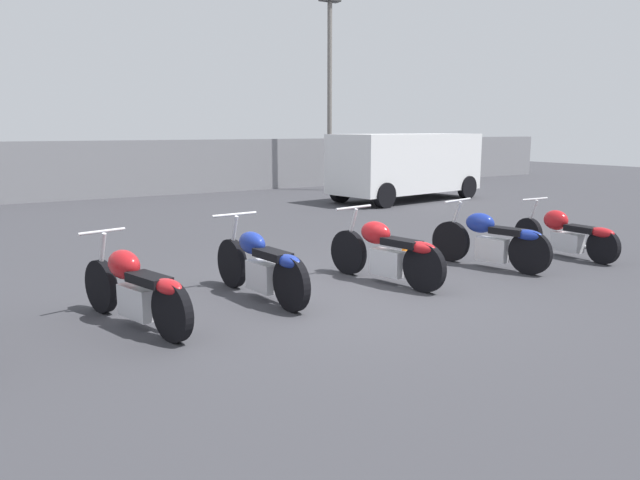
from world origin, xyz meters
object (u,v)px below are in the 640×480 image
object	(u,v)px
motorcycle_slot_4	(491,240)
motorcycle_slot_1	(136,288)
motorcycle_slot_2	(261,265)
parked_van	(406,163)
traffic_cone_near	(405,254)
light_pole_left	(330,76)
motorcycle_slot_3	(386,252)
motorcycle_slot_5	(566,233)

from	to	relation	value
motorcycle_slot_4	motorcycle_slot_1	bearing A→B (deg)	166.62
motorcycle_slot_2	parked_van	distance (m)	11.66
motorcycle_slot_1	motorcycle_slot_4	distance (m)	5.50
parked_van	traffic_cone_near	bearing A→B (deg)	131.68
light_pole_left	traffic_cone_near	distance (m)	13.07
light_pole_left	motorcycle_slot_1	xyz separation A→B (m)	(-10.26, -11.80, -3.51)
motorcycle_slot_1	motorcycle_slot_3	world-z (taller)	motorcycle_slot_3
motorcycle_slot_3	traffic_cone_near	size ratio (longest dim) A/B	4.80
motorcycle_slot_1	motorcycle_slot_2	xyz separation A→B (m)	(1.67, 0.28, 0.01)
motorcycle_slot_3	motorcycle_slot_4	bearing A→B (deg)	-12.92
motorcycle_slot_3	motorcycle_slot_5	world-z (taller)	motorcycle_slot_3
motorcycle_slot_4	motorcycle_slot_5	distance (m)	1.75
light_pole_left	motorcycle_slot_4	xyz separation A→B (m)	(-4.76, -11.82, -3.50)
motorcycle_slot_4	motorcycle_slot_2	bearing A→B (deg)	162.41
motorcycle_slot_1	motorcycle_slot_5	size ratio (longest dim) A/B	1.00
motorcycle_slot_2	motorcycle_slot_4	xyz separation A→B (m)	(3.83, -0.29, 0.00)
light_pole_left	motorcycle_slot_4	distance (m)	13.22
motorcycle_slot_3	light_pole_left	bearing A→B (deg)	50.24
motorcycle_slot_2	traffic_cone_near	distance (m)	2.79
motorcycle_slot_5	parked_van	world-z (taller)	parked_van
motorcycle_slot_4	traffic_cone_near	world-z (taller)	motorcycle_slot_4
motorcycle_slot_2	traffic_cone_near	world-z (taller)	motorcycle_slot_2
motorcycle_slot_5	light_pole_left	bearing A→B (deg)	77.39
motorcycle_slot_1	motorcycle_slot_5	distance (m)	7.25
traffic_cone_near	parked_van	bearing A→B (deg)	49.89
motorcycle_slot_3	parked_van	world-z (taller)	parked_van
light_pole_left	parked_van	bearing A→B (deg)	-87.06
motorcycle_slot_2	motorcycle_slot_5	distance (m)	5.59
light_pole_left	motorcycle_slot_2	bearing A→B (deg)	-126.70
motorcycle_slot_5	traffic_cone_near	bearing A→B (deg)	165.70
motorcycle_slot_3	traffic_cone_near	xyz separation A→B (m)	(0.89, 0.64, -0.23)
light_pole_left	motorcycle_slot_5	distance (m)	12.76
motorcycle_slot_3	motorcycle_slot_4	size ratio (longest dim) A/B	1.03
parked_van	motorcycle_slot_5	bearing A→B (deg)	149.88
parked_van	traffic_cone_near	xyz separation A→B (m)	(-6.05, -7.18, -0.90)
motorcycle_slot_3	traffic_cone_near	distance (m)	1.12
motorcycle_slot_2	traffic_cone_near	size ratio (longest dim) A/B	4.90
motorcycle_slot_4	parked_van	distance (m)	9.38
motorcycle_slot_2	motorcycle_slot_5	world-z (taller)	motorcycle_slot_2
motorcycle_slot_2	motorcycle_slot_5	xyz separation A→B (m)	(5.58, -0.36, -0.04)
motorcycle_slot_5	parked_van	size ratio (longest dim) A/B	0.40
motorcycle_slot_5	parked_van	bearing A→B (deg)	69.70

